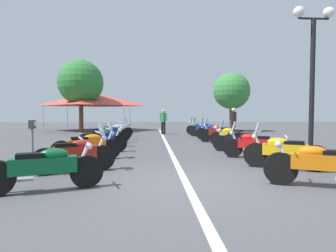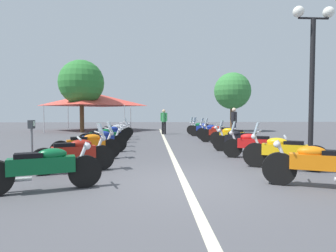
{
  "view_description": "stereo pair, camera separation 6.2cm",
  "coord_description": "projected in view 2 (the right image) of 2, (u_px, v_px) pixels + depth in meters",
  "views": [
    {
      "loc": [
        -5.78,
        0.73,
        1.47
      ],
      "look_at": [
        6.4,
        0.0,
        0.91
      ],
      "focal_mm": 29.87,
      "sensor_mm": 36.0,
      "label": 1
    },
    {
      "loc": [
        -5.78,
        0.67,
        1.47
      ],
      "look_at": [
        6.4,
        0.0,
        0.91
      ],
      "focal_mm": 29.87,
      "sensor_mm": 36.0,
      "label": 2
    }
  ],
  "objects": [
    {
      "name": "ground_plane",
      "position": [
        185.0,
        183.0,
        5.87
      ],
      "size": [
        80.0,
        80.0,
        0.0
      ],
      "primitive_type": "plane",
      "color": "#4C4C51"
    },
    {
      "name": "lane_centre_stripe",
      "position": [
        168.0,
        147.0,
        12.17
      ],
      "size": [
        27.12,
        0.16,
        0.01
      ],
      "primitive_type": "cube",
      "color": "beige",
      "rests_on": "ground_plane"
    },
    {
      "name": "motorcycle_left_row_0",
      "position": [
        43.0,
        167.0,
        5.24
      ],
      "size": [
        0.96,
        2.1,
        1.0
      ],
      "rotation": [
        0.0,
        0.0,
        -1.23
      ],
      "color": "black",
      "rests_on": "ground_plane"
    },
    {
      "name": "motorcycle_left_row_1",
      "position": [
        75.0,
        154.0,
        6.93
      ],
      "size": [
        0.98,
        1.91,
        1.21
      ],
      "rotation": [
        0.0,
        0.0,
        -1.17
      ],
      "color": "black",
      "rests_on": "ground_plane"
    },
    {
      "name": "motorcycle_left_row_2",
      "position": [
        87.0,
        145.0,
        8.73
      ],
      "size": [
        0.99,
        2.05,
        1.21
      ],
      "rotation": [
        0.0,
        0.0,
        -1.2
      ],
      "color": "black",
      "rests_on": "ground_plane"
    },
    {
      "name": "motorcycle_left_row_3",
      "position": [
        99.0,
        141.0,
        10.32
      ],
      "size": [
        0.99,
        2.03,
        1.0
      ],
      "rotation": [
        0.0,
        0.0,
        -1.19
      ],
      "color": "black",
      "rests_on": "ground_plane"
    },
    {
      "name": "motorcycle_left_row_4",
      "position": [
        103.0,
        137.0,
        11.94
      ],
      "size": [
        0.97,
        2.01,
        0.99
      ],
      "rotation": [
        0.0,
        0.0,
        -1.2
      ],
      "color": "black",
      "rests_on": "ground_plane"
    },
    {
      "name": "motorcycle_left_row_5",
      "position": [
        110.0,
        134.0,
        13.72
      ],
      "size": [
        0.95,
        1.98,
        1.0
      ],
      "rotation": [
        0.0,
        0.0,
        -1.2
      ],
      "color": "black",
      "rests_on": "ground_plane"
    },
    {
      "name": "motorcycle_left_row_6",
      "position": [
        114.0,
        131.0,
        15.4
      ],
      "size": [
        0.79,
        2.06,
        1.21
      ],
      "rotation": [
        0.0,
        0.0,
        -1.32
      ],
      "color": "black",
      "rests_on": "ground_plane"
    },
    {
      "name": "motorcycle_left_row_7",
      "position": [
        118.0,
        130.0,
        17.09
      ],
      "size": [
        0.87,
        1.92,
        0.98
      ],
      "rotation": [
        0.0,
        0.0,
        -1.25
      ],
      "color": "black",
      "rests_on": "ground_plane"
    },
    {
      "name": "motorcycle_right_row_0",
      "position": [
        321.0,
        165.0,
        5.46
      ],
      "size": [
        1.07,
        2.08,
        1.01
      ],
      "rotation": [
        0.0,
        0.0,
        1.16
      ],
      "color": "black",
      "rests_on": "ground_plane"
    },
    {
      "name": "motorcycle_right_row_1",
      "position": [
        283.0,
        151.0,
        7.32
      ],
      "size": [
        1.15,
        1.93,
        1.22
      ],
      "rotation": [
        0.0,
        0.0,
        1.07
      ],
      "color": "black",
      "rests_on": "ground_plane"
    },
    {
      "name": "motorcycle_right_row_2",
      "position": [
        253.0,
        144.0,
        9.03
      ],
      "size": [
        0.99,
        1.9,
        1.2
      ],
      "rotation": [
        0.0,
        0.0,
        1.17
      ],
      "color": "black",
      "rests_on": "ground_plane"
    },
    {
      "name": "motorcycle_right_row_3",
      "position": [
        238.0,
        140.0,
        10.57
      ],
      "size": [
        1.05,
        1.86,
        1.2
      ],
      "rotation": [
        0.0,
        0.0,
        1.12
      ],
      "color": "black",
      "rests_on": "ground_plane"
    },
    {
      "name": "motorcycle_right_row_4",
      "position": [
        232.0,
        136.0,
        12.38
      ],
      "size": [
        1.2,
        1.81,
        1.0
      ],
      "rotation": [
        0.0,
        0.0,
        1.01
      ],
      "color": "black",
      "rests_on": "ground_plane"
    },
    {
      "name": "motorcycle_right_row_5",
      "position": [
        219.0,
        133.0,
        14.0
      ],
      "size": [
        0.97,
        2.01,
        1.23
      ],
      "rotation": [
        0.0,
        0.0,
        1.21
      ],
      "color": "black",
      "rests_on": "ground_plane"
    },
    {
      "name": "motorcycle_right_row_6",
      "position": [
        213.0,
        131.0,
        15.66
      ],
      "size": [
        1.01,
        1.93,
        1.21
      ],
      "rotation": [
        0.0,
        0.0,
        1.16
      ],
      "color": "black",
      "rests_on": "ground_plane"
    },
    {
      "name": "motorcycle_right_row_7",
      "position": [
        205.0,
        129.0,
        17.48
      ],
      "size": [
        1.29,
        1.95,
        1.23
      ],
      "rotation": [
        0.0,
        0.0,
        1.01
      ],
      "color": "black",
      "rests_on": "ground_plane"
    },
    {
      "name": "motorcycle_right_row_8",
      "position": [
        201.0,
        128.0,
        19.02
      ],
      "size": [
        1.14,
        1.91,
        1.21
      ],
      "rotation": [
        0.0,
        0.0,
        1.07
      ],
      "color": "black",
      "rests_on": "ground_plane"
    },
    {
      "name": "street_lamp_twin_globe",
      "position": [
        313.0,
        56.0,
        8.15
      ],
      "size": [
        0.32,
        1.22,
        4.57
      ],
      "color": "black",
      "rests_on": "ground_plane"
    },
    {
      "name": "parking_meter",
      "position": [
        32.0,
        135.0,
        7.33
      ],
      "size": [
        0.18,
        0.13,
        1.29
      ],
      "rotation": [
        0.0,
        0.0,
        -1.59
      ],
      "color": "slate",
      "rests_on": "ground_plane"
    },
    {
      "name": "traffic_cone_0",
      "position": [
        297.0,
        152.0,
        8.59
      ],
      "size": [
        0.36,
        0.36,
        0.61
      ],
      "color": "orange",
      "rests_on": "ground_plane"
    },
    {
      "name": "bystander_0",
      "position": [
        164.0,
        120.0,
        19.47
      ],
      "size": [
        0.32,
        0.46,
        1.73
      ],
      "rotation": [
        0.0,
        0.0,
        5.73
      ],
      "color": "black",
      "rests_on": "ground_plane"
    },
    {
      "name": "bystander_1",
      "position": [
        234.0,
        120.0,
        16.42
      ],
      "size": [
        0.51,
        0.32,
        1.79
      ],
      "rotation": [
        0.0,
        0.0,
        1.89
      ],
      "color": "#1E2338",
      "rests_on": "ground_plane"
    },
    {
      "name": "roadside_tree_0",
      "position": [
        232.0,
        91.0,
        22.3
      ],
      "size": [
        2.92,
        2.92,
        4.71
      ],
      "color": "brown",
      "rests_on": "ground_plane"
    },
    {
      "name": "roadside_tree_1",
      "position": [
        81.0,
        83.0,
        21.22
      ],
      "size": [
        3.41,
        3.41,
        5.51
      ],
      "color": "brown",
      "rests_on": "ground_plane"
    },
    {
      "name": "event_tent",
      "position": [
        93.0,
        99.0,
        23.6
      ],
      "size": [
        6.57,
        6.57,
        3.2
      ],
      "color": "#E54C3F",
      "rests_on": "ground_plane"
    }
  ]
}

